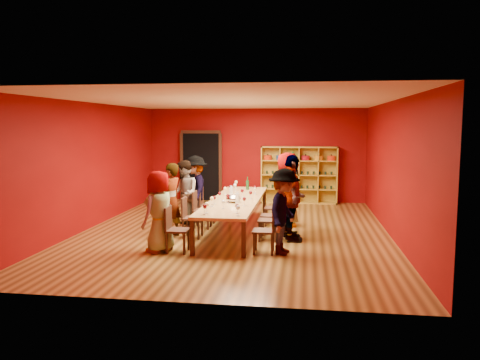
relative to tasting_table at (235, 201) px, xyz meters
name	(u,v)px	position (x,y,z in m)	size (l,w,h in m)	color
room_shell	(235,167)	(0.00, 0.00, 0.80)	(7.10, 9.10, 3.04)	brown
tasting_table	(235,201)	(0.00, 0.00, 0.00)	(1.10, 4.50, 0.75)	tan
doorway	(201,166)	(-1.80, 4.43, 0.42)	(1.40, 0.17, 2.30)	black
shelving_unit	(299,172)	(1.40, 4.32, 0.28)	(2.40, 0.40, 1.80)	#B79229
chair_person_left_0	(174,227)	(-0.91, -1.96, -0.20)	(0.42, 0.42, 0.89)	black
person_left_0	(159,211)	(-1.20, -1.96, 0.09)	(0.77, 0.42, 1.58)	#5B83BC
chair_person_left_1	(189,215)	(-0.91, -0.76, -0.20)	(0.42, 0.42, 0.89)	black
person_left_1	(171,200)	(-1.32, -0.76, 0.12)	(0.60, 0.44, 1.64)	#C88694
chair_person_left_2	(199,208)	(-0.91, 0.22, -0.20)	(0.42, 0.42, 0.89)	black
person_left_2	(184,194)	(-1.27, 0.22, 0.12)	(0.79, 0.43, 1.63)	#5272A9
chair_person_left_3	(205,203)	(-0.91, 0.92, -0.20)	(0.42, 0.42, 0.89)	black
person_left_3	(195,189)	(-1.17, 0.92, 0.15)	(1.10, 0.45, 1.70)	silver
chair_person_right_0	(268,228)	(0.91, -1.79, -0.20)	(0.42, 0.42, 0.89)	black
person_right_0	(284,211)	(1.21, -1.79, 0.12)	(1.06, 0.44, 1.65)	#5176A8
chair_person_right_1	(272,218)	(0.91, -0.78, -0.20)	(0.42, 0.42, 0.89)	black
person_right_1	(292,198)	(1.33, -0.78, 0.22)	(1.08, 0.49, 1.85)	#5E83C2
chair_person_right_2	(274,213)	(0.91, -0.23, -0.20)	(0.42, 0.42, 0.89)	black
person_right_2	(288,202)	(1.23, -0.23, 0.06)	(1.40, 0.40, 1.51)	silver
chair_person_right_3	(276,206)	(0.91, 0.76, -0.20)	(0.42, 0.42, 0.89)	black
person_right_3	(287,189)	(1.16, 0.76, 0.20)	(0.88, 0.48, 1.80)	#151C3B
wine_glass_0	(214,198)	(-0.34, -0.75, 0.19)	(0.08, 0.08, 0.19)	silver
wine_glass_1	(228,196)	(-0.08, -0.53, 0.20)	(0.08, 0.08, 0.20)	silver
wine_glass_2	(255,188)	(0.36, 0.97, 0.20)	(0.08, 0.08, 0.20)	silver
wine_glass_3	(238,208)	(0.35, -1.96, 0.20)	(0.08, 0.08, 0.20)	silver
wine_glass_4	(242,191)	(0.11, 0.36, 0.20)	(0.08, 0.08, 0.20)	silver
wine_glass_5	(244,199)	(0.32, -0.84, 0.19)	(0.08, 0.08, 0.19)	silver
wine_glass_6	(235,186)	(-0.21, 1.34, 0.20)	(0.08, 0.08, 0.20)	silver
wine_glass_7	(207,205)	(-0.29, -1.79, 0.21)	(0.09, 0.09, 0.22)	silver
wine_glass_8	(236,183)	(-0.27, 1.96, 0.20)	(0.08, 0.08, 0.21)	silver
wine_glass_9	(220,194)	(-0.34, -0.12, 0.19)	(0.08, 0.08, 0.19)	silver
wine_glass_10	(255,189)	(0.37, 0.86, 0.18)	(0.07, 0.07, 0.18)	silver
wine_glass_11	(225,189)	(-0.37, 0.74, 0.19)	(0.08, 0.08, 0.19)	silver
wine_glass_12	(205,207)	(-0.30, -1.92, 0.20)	(0.08, 0.08, 0.20)	silver
wine_glass_13	(230,187)	(-0.29, 1.05, 0.20)	(0.08, 0.08, 0.21)	silver
wine_glass_14	(251,193)	(0.35, 0.07, 0.20)	(0.08, 0.08, 0.20)	silver
wine_glass_15	(223,202)	(-0.06, -1.25, 0.18)	(0.07, 0.07, 0.18)	silver
wine_glass_16	(237,206)	(0.30, -1.72, 0.19)	(0.08, 0.08, 0.19)	silver
wine_glass_17	(212,199)	(-0.34, -1.04, 0.21)	(0.09, 0.09, 0.22)	silver
spittoon_bowl	(233,199)	(0.02, -0.41, 0.13)	(0.33, 0.33, 0.18)	#B3B5BA
carafe_a	(231,192)	(-0.15, 0.38, 0.17)	(0.13, 0.13, 0.26)	silver
carafe_b	(237,198)	(0.13, -0.53, 0.17)	(0.12, 0.12, 0.25)	silver
wine_bottle	(247,185)	(0.08, 1.69, 0.18)	(0.09, 0.09, 0.35)	#153A1A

